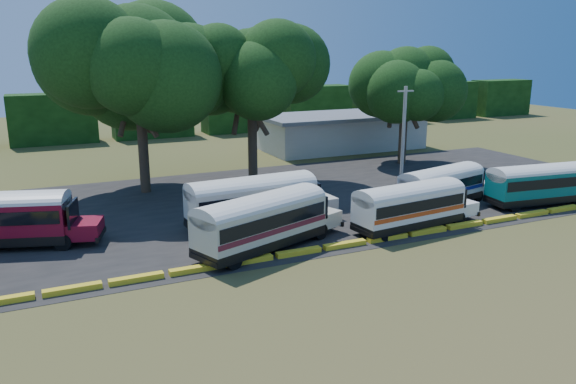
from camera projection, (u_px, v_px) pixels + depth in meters
name	position (u px, v px, depth m)	size (l,w,h in m)	color
ground	(330.00, 257.00, 31.40)	(160.00, 160.00, 0.00)	#354617
asphalt_strip	(265.00, 202.00, 42.36)	(64.00, 24.00, 0.02)	black
curb	(322.00, 248.00, 32.24)	(53.70, 0.45, 0.30)	yellow
terminal_building	(342.00, 131.00, 64.57)	(19.00, 9.00, 4.00)	beige
treeline_backdrop	(152.00, 114.00, 72.89)	(130.00, 4.00, 6.00)	black
bus_cream_west	(264.00, 219.00, 31.97)	(10.32, 5.80, 3.32)	black
bus_cream_east	(255.00, 199.00, 36.20)	(10.35, 3.13, 3.36)	black
bus_white_red	(411.00, 204.00, 35.71)	(9.39, 3.20, 3.03)	black
bus_white_blue	(443.00, 184.00, 41.12)	(9.14, 4.18, 2.92)	black
bus_teal	(540.00, 182.00, 41.28)	(9.51, 3.36, 3.06)	black
tree_west	(138.00, 62.00, 43.00)	(11.68, 11.68, 14.62)	#312618
tree_center	(251.00, 71.00, 46.65)	(9.16, 9.16, 12.92)	#312618
tree_east	(406.00, 80.00, 54.77)	(8.51, 8.51, 11.52)	#312618
utility_pole	(403.00, 133.00, 48.16)	(1.60, 0.30, 8.21)	gray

